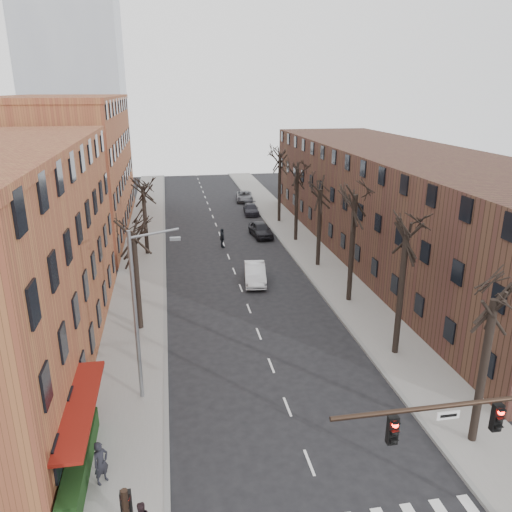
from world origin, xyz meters
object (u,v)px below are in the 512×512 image
silver_sedan (255,273)px  parked_car_mid (251,209)px  parked_car_near (261,229)px  pedestrian_a (101,463)px

silver_sedan → parked_car_mid: size_ratio=1.08×
silver_sedan → parked_car_near: bearing=84.4°
silver_sedan → pedestrian_a: bearing=-108.3°
silver_sedan → pedestrian_a: size_ratio=2.56×
parked_car_near → silver_sedan: bearing=-108.3°
silver_sedan → parked_car_mid: bearing=88.2°
silver_sedan → parked_car_near: (2.94, 13.10, 0.01)m
parked_car_mid → silver_sedan: bearing=-93.8°
silver_sedan → parked_car_near: size_ratio=1.02×
parked_car_near → pedestrian_a: size_ratio=2.52×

